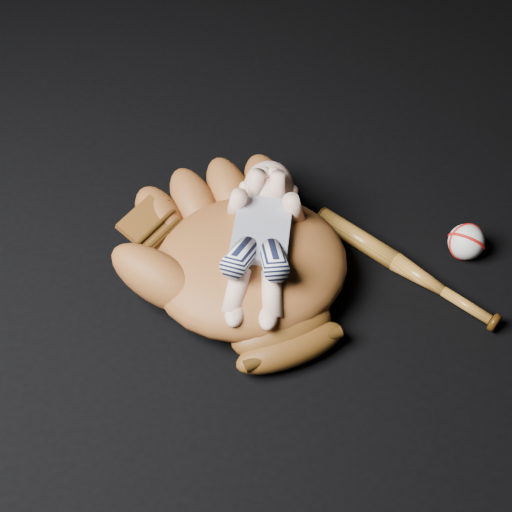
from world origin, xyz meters
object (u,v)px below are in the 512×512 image
baseball_bat (405,268)px  baseball (466,242)px  newborn_baby (260,240)px  baseball_glove (250,258)px

baseball_bat → baseball: bearing=17.9°
baseball → newborn_baby: bearing=-173.1°
newborn_baby → baseball_glove: bearing=-179.7°
baseball_bat → baseball: baseball is taller
newborn_baby → baseball: newborn_baby is taller
baseball_bat → newborn_baby: bearing=-178.3°
newborn_baby → baseball_bat: 0.30m
newborn_baby → baseball: (0.41, 0.05, -0.10)m
baseball_glove → baseball: baseball_glove is taller
newborn_baby → baseball_bat: size_ratio=0.87×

